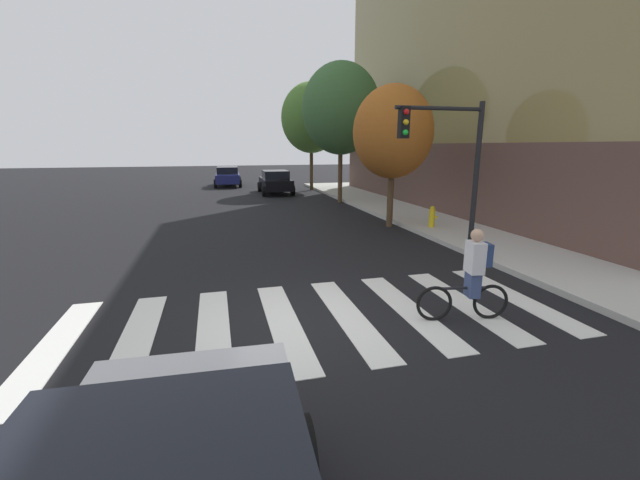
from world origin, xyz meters
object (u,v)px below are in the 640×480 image
Objects in this scene: traffic_light_near at (450,155)px; street_tree_mid at (341,109)px; sedan_mid at (275,182)px; street_tree_near at (393,132)px; fire_hydrant at (432,217)px; street_tree_far at (311,118)px; sedan_far at (228,176)px; cyclist at (472,275)px.

traffic_light_near is 0.57× the size of street_tree_mid.
street_tree_near is at bearing -77.68° from sedan_mid.
street_tree_far is at bearing 94.06° from fire_hydrant.
street_tree_near reaches higher than traffic_light_near.
sedan_far is at bearing 141.71° from street_tree_far.
sedan_far is 20.49m from fire_hydrant.
cyclist is 16.15m from street_tree_mid.
street_tree_near is at bearing 82.42° from traffic_light_near.
fire_hydrant is 0.11× the size of street_tree_mid.
street_tree_mid is at bearing -61.38° from sedan_mid.
fire_hydrant is at bearing -73.98° from sedan_mid.
sedan_far reaches higher than fire_hydrant.
sedan_mid is at bearing 106.02° from fire_hydrant.
sedan_mid is 0.83× the size of street_tree_near.
traffic_light_near reaches higher than cyclist.
cyclist is 2.17× the size of fire_hydrant.
fire_hydrant is 0.15× the size of street_tree_near.
sedan_far is at bearing 101.97° from traffic_light_near.
street_tree_near is at bearing -72.99° from sedan_far.
sedan_mid is 5.23m from street_tree_far.
cyclist is at bearing -88.67° from sedan_mid.
sedan_far is at bearing 107.01° from street_tree_near.
sedan_mid is at bearing 96.69° from traffic_light_near.
street_tree_mid reaches higher than sedan_mid.
sedan_mid is at bearing 91.33° from cyclist.
sedan_mid is 0.60× the size of street_tree_mid.
sedan_far is 13.22m from street_tree_mid.
sedan_mid is 12.87m from street_tree_near.
street_tree_mid is (0.17, 7.05, 1.42)m from street_tree_near.
street_tree_mid is at bearing -89.60° from street_tree_far.
sedan_mid is at bearing -64.00° from sedan_far.
cyclist reaches higher than fire_hydrant.
traffic_light_near is (4.91, -23.15, 2.08)m from sedan_far.
street_tree_far is at bearing -38.29° from sedan_far.
street_tree_mid reaches higher than traffic_light_near.
street_tree_mid is (2.85, -5.23, 4.22)m from sedan_mid.
fire_hydrant is at bearing -44.62° from street_tree_near.
cyclist is 0.40× the size of traffic_light_near.
traffic_light_near is 5.38× the size of fire_hydrant.
cyclist is at bearing -115.10° from fire_hydrant.
street_tree_mid reaches higher than cyclist.
street_tree_near reaches higher than fire_hydrant.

